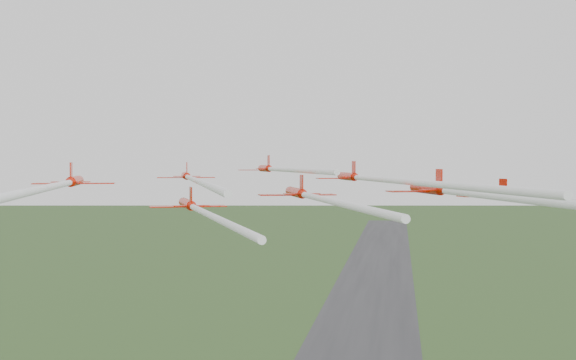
# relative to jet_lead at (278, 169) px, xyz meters

# --- Properties ---
(runway) EXTENTS (38.00, 900.00, 0.04)m
(runway) POSITION_rel_jet_lead_xyz_m (6.89, 181.79, -57.82)
(runway) COLOR #303032
(runway) RESTS_ON ground
(jet_lead) EXTENTS (21.78, 55.12, 2.85)m
(jet_lead) POSITION_rel_jet_lead_xyz_m (0.00, 0.00, 0.00)
(jet_lead) COLOR red
(jet_row2_left) EXTENTS (24.83, 64.37, 2.49)m
(jet_row2_left) POSITION_rel_jet_lead_xyz_m (-5.70, -27.70, -0.93)
(jet_row2_left) COLOR red
(jet_row2_right) EXTENTS (23.19, 67.47, 2.88)m
(jet_row2_right) POSITION_rel_jet_lead_xyz_m (16.42, -20.85, -1.07)
(jet_row2_right) COLOR red
(jet_row3_left) EXTENTS (23.57, 59.80, 2.87)m
(jet_row3_left) POSITION_rel_jet_lead_xyz_m (-15.13, -43.18, -1.26)
(jet_row3_left) COLOR red
(jet_row3_mid) EXTENTS (18.36, 47.72, 2.87)m
(jet_row3_mid) POSITION_rel_jet_lead_xyz_m (9.15, -31.31, -2.76)
(jet_row3_mid) COLOR red
(jet_row3_right) EXTENTS (24.49, 53.26, 2.66)m
(jet_row3_right) POSITION_rel_jet_lead_xyz_m (35.94, -25.70, -3.17)
(jet_row3_right) COLOR red
(jet_row4_left) EXTENTS (18.43, 38.71, 2.36)m
(jet_row4_left) POSITION_rel_jet_lead_xyz_m (0.37, -46.52, -3.33)
(jet_row4_left) COLOR red
(jet_row4_right) EXTENTS (17.05, 47.65, 2.72)m
(jet_row4_right) POSITION_rel_jet_lead_xyz_m (24.86, -41.91, -1.84)
(jet_row4_right) COLOR red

